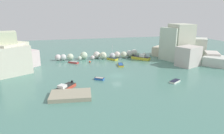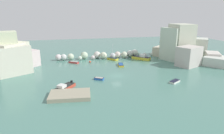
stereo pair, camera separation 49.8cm
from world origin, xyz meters
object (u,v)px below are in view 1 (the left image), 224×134
Objects in this scene: moored_boat_0 at (99,79)px; moored_boat_1 at (175,81)px; moored_boat_4 at (141,58)px; moored_boat_5 at (65,88)px; stone_dock at (71,95)px; channel_buoy at (90,62)px; moored_boat_3 at (121,65)px; moored_boat_6 at (112,59)px; moored_boat_2 at (73,62)px.

moored_boat_0 is 18.96m from moored_boat_1.
moored_boat_4 is 1.10× the size of moored_boat_5.
moored_boat_5 is (-1.13, 4.28, 0.10)m from stone_dock.
moored_boat_1 is at bearing 6.03° from stone_dock.
channel_buoy is 30.47m from moored_boat_1.
moored_boat_4 is 36.42m from moored_boat_5.
channel_buoy is 0.26× the size of moored_boat_0.
stone_dock is 1.91× the size of moored_boat_3.
stone_dock is 25.65m from moored_boat_1.
stone_dock is at bearing -98.15° from moored_boat_0.
moored_boat_0 is at bearing -90.21° from channel_buoy.
moored_boat_5 is at bearing 109.64° from moored_boat_6.
channel_buoy is at bearing 94.28° from moored_boat_1.
moored_boat_5 is (-3.40, -24.02, 0.22)m from moored_boat_2.
moored_boat_1 is 26.69m from moored_boat_5.
channel_buoy is 0.19× the size of moored_boat_2.
stone_dock is 3.17× the size of moored_boat_0.
moored_boat_6 reaches higher than moored_boat_0.
moored_boat_6 reaches higher than moored_boat_1.
moored_boat_6 reaches higher than moored_boat_2.
stone_dock is 12.21× the size of channel_buoy.
moored_boat_2 is (-5.47, 0.87, -0.04)m from channel_buoy.
moored_boat_6 is (8.66, 20.56, 0.11)m from moored_boat_0.
moored_boat_3 is at bearing 84.10° from moored_boat_0.
channel_buoy is 24.79m from moored_boat_5.
moored_boat_3 is at bearing 51.18° from stone_dock.
stone_dock is at bearing 52.59° from moored_boat_5.
moored_boat_0 is at bearing 128.81° from moored_boat_1.
channel_buoy is at bearing 74.26° from stone_dock.
moored_boat_3 is (9.21, 11.87, 0.00)m from moored_boat_0.
stone_dock is 1.39× the size of moored_boat_6.
moored_boat_0 reaches higher than moored_boat_2.
stone_dock is 1.41× the size of moored_boat_5.
moored_boat_0 is at bearing -87.72° from moored_boat_4.
channel_buoy is at bearing 121.71° from moored_boat_0.
moored_boat_0 is 0.74× the size of moored_boat_2.
moored_boat_4 is (26.71, 27.76, 0.29)m from stone_dock.
channel_buoy is (7.73, 27.44, -0.07)m from stone_dock.
moored_boat_2 reaches higher than moored_boat_1.
moored_boat_6 is (-10.39, 1.91, -0.28)m from moored_boat_4.
moored_boat_0 is (7.66, 9.11, -0.10)m from stone_dock.
moored_boat_4 reaches higher than moored_boat_3.
moored_boat_3 is at bearing 170.62° from moored_boat_5.
moored_boat_4 is at bearing 134.80° from moored_boat_3.
channel_buoy is 5.53m from moored_boat_2.
moored_boat_2 is at bearing -133.38° from moored_boat_4.
moored_boat_0 is 0.60× the size of moored_boat_3.
moored_boat_4 is at bearing 55.83° from moored_boat_1.
moored_boat_3 is at bearing -166.07° from moored_boat_2.
moored_boat_2 is at bearing 100.81° from moored_boat_1.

